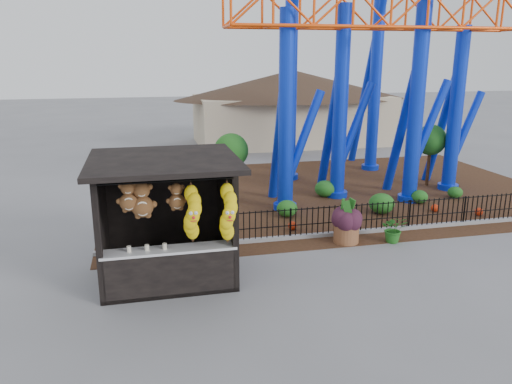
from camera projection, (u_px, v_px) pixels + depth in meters
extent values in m
plane|color=slate|center=(294.00, 284.00, 12.32)|extent=(120.00, 120.00, 0.00)
cube|color=#331E11|center=(329.00, 191.00, 20.71)|extent=(18.00, 12.00, 0.02)
cube|color=gray|center=(386.00, 230.00, 15.99)|extent=(18.00, 0.18, 0.12)
cube|color=black|center=(169.00, 274.00, 12.78)|extent=(3.20, 2.60, 0.10)
cube|color=black|center=(163.00, 206.00, 13.56)|extent=(3.20, 0.12, 3.00)
cube|color=black|center=(102.00, 225.00, 12.06)|extent=(0.12, 2.60, 3.00)
cube|color=black|center=(227.00, 216.00, 12.73)|extent=(0.12, 2.60, 3.00)
cube|color=black|center=(163.00, 161.00, 11.75)|extent=(3.50, 3.40, 0.12)
cube|color=black|center=(98.00, 243.00, 10.91)|extent=(0.14, 0.14, 3.00)
cube|color=black|center=(236.00, 232.00, 11.58)|extent=(0.14, 0.14, 3.00)
cube|color=black|center=(170.00, 273.00, 11.66)|extent=(3.00, 0.50, 1.10)
cube|color=silver|center=(169.00, 250.00, 11.51)|extent=(3.10, 0.55, 0.06)
cylinder|color=black|center=(167.00, 181.00, 10.68)|extent=(2.90, 0.04, 0.04)
cylinder|color=#0C2DD1|center=(286.00, 114.00, 17.36)|extent=(0.56, 0.56, 7.00)
cylinder|color=#0C2DD1|center=(285.00, 206.00, 18.25)|extent=(0.84, 0.84, 0.24)
cylinder|color=#0C2DD1|center=(341.00, 105.00, 18.99)|extent=(0.56, 0.56, 7.30)
cylinder|color=#0C2DD1|center=(337.00, 194.00, 19.92)|extent=(0.84, 0.84, 0.24)
cylinder|color=#0C2DD1|center=(417.00, 103.00, 18.38)|extent=(0.56, 0.56, 7.50)
cylinder|color=#0C2DD1|center=(409.00, 198.00, 19.34)|extent=(0.84, 0.84, 0.24)
cylinder|color=#0C2DD1|center=(456.00, 111.00, 20.17)|extent=(0.56, 0.56, 6.60)
cylinder|color=#0C2DD1|center=(448.00, 187.00, 21.01)|extent=(0.84, 0.84, 0.24)
cylinder|color=#0C2DD1|center=(291.00, 72.00, 21.59)|extent=(0.56, 0.56, 9.50)
cylinder|color=#0C2DD1|center=(289.00, 176.00, 22.81)|extent=(0.84, 0.84, 0.24)
cylinder|color=#0C2DD1|center=(377.00, 60.00, 23.37)|extent=(0.56, 0.56, 10.50)
cylinder|color=#0C2DD1|center=(370.00, 167.00, 24.73)|extent=(0.84, 0.84, 0.24)
cylinder|color=#0C2DD1|center=(279.00, 135.00, 18.44)|extent=(0.36, 2.21, 5.85)
cylinder|color=#0C2DD1|center=(302.00, 141.00, 18.07)|extent=(1.62, 0.32, 3.73)
cylinder|color=#0C2DD1|center=(331.00, 125.00, 20.08)|extent=(0.36, 2.29, 6.10)
cylinder|color=#0C2DD1|center=(353.00, 132.00, 19.72)|extent=(1.67, 0.32, 3.88)
cylinder|color=#0C2DD1|center=(402.00, 126.00, 19.48)|extent=(0.36, 2.34, 6.26)
cylinder|color=#0C2DD1|center=(426.00, 132.00, 19.11)|extent=(1.71, 0.32, 3.99)
cylinder|color=#0C2DD1|center=(441.00, 128.00, 21.24)|extent=(0.36, 2.10, 5.53)
cylinder|color=#0C2DD1|center=(464.00, 133.00, 20.87)|extent=(1.54, 0.32, 3.52)
cylinder|color=brown|center=(346.00, 232.00, 15.00)|extent=(0.94, 0.94, 0.63)
ellipsoid|color=#321423|center=(347.00, 212.00, 14.83)|extent=(0.70, 0.70, 0.64)
imported|color=#2A5218|center=(394.00, 229.00, 14.99)|extent=(0.93, 0.87, 0.85)
ellipsoid|color=#1D5519|center=(287.00, 208.00, 17.38)|extent=(0.73, 0.73, 0.58)
ellipsoid|color=#1D5519|center=(382.00, 204.00, 17.72)|extent=(0.90, 0.90, 0.72)
ellipsoid|color=#1D5519|center=(419.00, 197.00, 18.98)|extent=(0.62, 0.62, 0.50)
ellipsoid|color=#1D5519|center=(325.00, 189.00, 19.84)|extent=(0.81, 0.81, 0.65)
ellipsoid|color=#1D5519|center=(455.00, 192.00, 19.66)|extent=(0.58, 0.58, 0.46)
sphere|color=#BB280C|center=(292.00, 226.00, 16.09)|extent=(0.28, 0.28, 0.28)
sphere|color=#BB280C|center=(350.00, 212.00, 17.45)|extent=(0.28, 0.28, 0.28)
sphere|color=#BB280C|center=(435.00, 208.00, 17.95)|extent=(0.28, 0.28, 0.28)
sphere|color=#BB280C|center=(479.00, 212.00, 17.52)|extent=(0.28, 0.28, 0.28)
cube|color=#BFAD8C|center=(292.00, 119.00, 32.02)|extent=(12.00, 6.00, 3.00)
cone|color=#332319|center=(292.00, 81.00, 31.39)|extent=(15.00, 15.00, 1.80)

